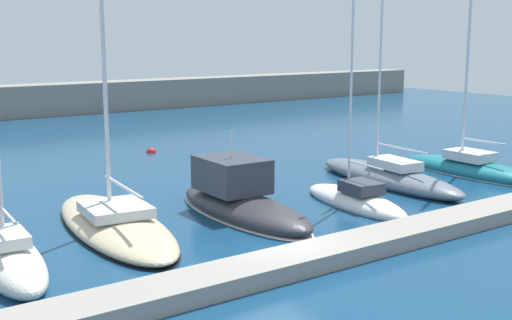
{
  "coord_description": "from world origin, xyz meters",
  "views": [
    {
      "loc": [
        -13.22,
        -17.07,
        7.27
      ],
      "look_at": [
        3.12,
        5.58,
        2.09
      ],
      "focal_mm": 47.16,
      "sensor_mm": 36.0,
      "label": 1
    }
  ],
  "objects": [
    {
      "name": "sailboat_teal_eighth",
      "position": [
        16.55,
        4.62,
        0.43
      ],
      "size": [
        2.71,
        8.89,
        19.01
      ],
      "rotation": [
        0.0,
        0.0,
        1.54
      ],
      "color": "#19707F",
      "rests_on": "ground_plane"
    },
    {
      "name": "dock_pier",
      "position": [
        0.0,
        -1.38,
        0.28
      ],
      "size": [
        41.23,
        1.74,
        0.55
      ],
      "primitive_type": "cube",
      "color": "gray",
      "rests_on": "ground_plane"
    },
    {
      "name": "motorboat_charcoal_fifth",
      "position": [
        1.97,
        5.11,
        0.63
      ],
      "size": [
        2.99,
        8.71,
        3.68
      ],
      "rotation": [
        0.0,
        0.0,
        1.54
      ],
      "color": "#2D2D33",
      "rests_on": "ground_plane"
    },
    {
      "name": "sailboat_ivory_third",
      "position": [
        -7.74,
        4.12,
        0.46
      ],
      "size": [
        2.55,
        7.57,
        13.63
      ],
      "rotation": [
        0.0,
        0.0,
        1.49
      ],
      "color": "silver",
      "rests_on": "ground_plane"
    },
    {
      "name": "sailboat_white_sixth",
      "position": [
        6.82,
        3.36,
        0.29
      ],
      "size": [
        2.73,
        6.67,
        12.0
      ],
      "rotation": [
        0.0,
        0.0,
        1.45
      ],
      "color": "white",
      "rests_on": "ground_plane"
    },
    {
      "name": "sailboat_slate_seventh",
      "position": [
        11.25,
        5.62,
        0.41
      ],
      "size": [
        3.55,
        10.22,
        15.56
      ],
      "rotation": [
        0.0,
        0.0,
        1.46
      ],
      "color": "slate",
      "rests_on": "ground_plane"
    },
    {
      "name": "mooring_buoy_red",
      "position": [
        5.85,
        20.67,
        0.0
      ],
      "size": [
        0.63,
        0.63,
        0.63
      ],
      "primitive_type": "sphere",
      "color": "red",
      "rests_on": "ground_plane"
    },
    {
      "name": "ground_plane",
      "position": [
        0.0,
        0.0,
        0.0
      ],
      "size": [
        120.0,
        120.0,
        0.0
      ],
      "primitive_type": "plane",
      "color": "navy"
    },
    {
      "name": "sailboat_sand_fourth",
      "position": [
        -3.2,
        5.98,
        0.36
      ],
      "size": [
        4.35,
        10.71,
        19.82
      ],
      "rotation": [
        0.0,
        0.0,
        1.46
      ],
      "color": "beige",
      "rests_on": "ground_plane"
    }
  ]
}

